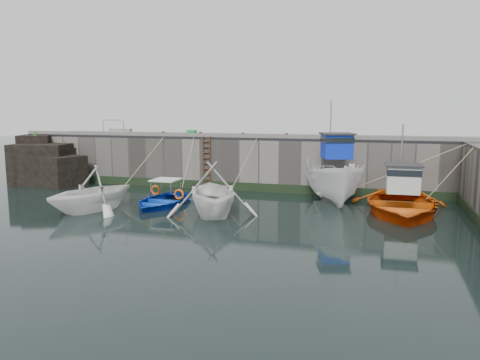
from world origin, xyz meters
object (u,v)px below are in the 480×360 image
(bollard_b, at_px, (201,134))
(boat_near_blacktrim, at_px, (212,214))
(boat_near_blue, at_px, (162,205))
(bollard_c, at_px, (243,135))
(ladder, at_px, (207,163))
(bollard_e, at_px, (343,137))
(bollard_a, at_px, (163,134))
(fish_crate, at_px, (192,132))
(boat_far_orange, at_px, (401,203))
(boat_far_white, at_px, (334,179))
(bollard_d, at_px, (287,136))
(boat_near_white, at_px, (92,210))

(bollard_b, bearing_deg, boat_near_blacktrim, -64.33)
(boat_near_blue, distance_m, bollard_b, 6.38)
(bollard_c, bearing_deg, ladder, -171.33)
(bollard_e, bearing_deg, bollard_a, 180.00)
(fish_crate, relative_size, bollard_c, 2.00)
(boat_near_blue, bearing_deg, bollard_e, 32.34)
(boat_far_orange, relative_size, bollard_c, 25.09)
(fish_crate, bearing_deg, boat_far_white, -10.69)
(ladder, relative_size, bollard_e, 11.43)
(boat_near_blacktrim, xyz_separation_m, bollard_c, (-0.52, 6.69, 3.30))
(bollard_b, bearing_deg, bollard_e, 0.00)
(bollard_a, bearing_deg, ladder, -6.38)
(boat_near_blacktrim, bearing_deg, bollard_b, 92.01)
(boat_far_white, relative_size, fish_crate, 13.13)
(fish_crate, distance_m, bollard_d, 6.84)
(fish_crate, bearing_deg, bollard_a, -115.13)
(bollard_b, bearing_deg, bollard_d, 0.00)
(ladder, distance_m, fish_crate, 3.25)
(bollard_b, xyz_separation_m, bollard_e, (8.50, 0.00, 0.00))
(boat_near_blacktrim, bearing_deg, bollard_a, 106.85)
(ladder, relative_size, boat_near_blue, 0.71)
(boat_far_orange, height_order, bollard_a, boat_far_orange)
(boat_near_white, xyz_separation_m, bollard_a, (0.04, 7.67, 3.30))
(boat_near_blacktrim, bearing_deg, boat_near_white, 165.98)
(bollard_d, bearing_deg, boat_near_blacktrim, -107.31)
(bollard_d, bearing_deg, bollard_e, 0.00)
(boat_near_white, distance_m, bollard_e, 13.84)
(bollard_c, xyz_separation_m, bollard_e, (5.80, 0.00, 0.00))
(ladder, relative_size, bollard_b, 11.43)
(boat_near_blacktrim, bearing_deg, bollard_c, 70.74)
(boat_far_white, bearing_deg, bollard_c, 146.08)
(fish_crate, bearing_deg, boat_near_blacktrim, -52.61)
(bollard_a, distance_m, bollard_c, 5.20)
(ladder, bearing_deg, boat_far_white, -9.98)
(boat_near_blue, distance_m, boat_far_orange, 11.61)
(boat_near_blacktrim, distance_m, bollard_c, 7.48)
(boat_far_white, bearing_deg, bollard_b, 151.51)
(boat_far_white, bearing_deg, boat_far_orange, -49.91)
(ladder, xyz_separation_m, bollard_a, (-3.00, 0.34, 1.71))
(boat_far_white, xyz_separation_m, boat_far_orange, (3.34, -2.17, -0.66))
(boat_far_orange, relative_size, bollard_e, 25.09)
(ladder, relative_size, boat_far_orange, 0.46)
(boat_far_orange, bearing_deg, boat_far_white, 145.39)
(boat_far_orange, bearing_deg, boat_near_blue, -173.61)
(boat_far_white, bearing_deg, bollard_d, 132.92)
(fish_crate, relative_size, bollard_d, 2.00)
(boat_far_orange, bearing_deg, bollard_a, 163.06)
(fish_crate, distance_m, bollard_a, 2.10)
(boat_near_blacktrim, bearing_deg, boat_near_blue, 135.21)
(boat_near_blacktrim, relative_size, bollard_b, 18.38)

